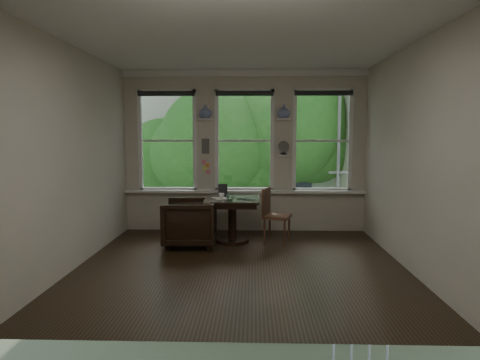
{
  "coord_description": "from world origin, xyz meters",
  "views": [
    {
      "loc": [
        0.17,
        -5.81,
        1.81
      ],
      "look_at": [
        -0.04,
        0.9,
        1.1
      ],
      "focal_mm": 32.0,
      "sensor_mm": 36.0,
      "label": 1
    }
  ],
  "objects_px": {
    "side_chair_right": "(277,216)",
    "laptop": "(245,198)",
    "mug": "(222,196)",
    "armchair_left": "(190,223)",
    "table": "(232,220)"
  },
  "relations": [
    {
      "from": "laptop",
      "to": "table",
      "type": "bearing_deg",
      "value": -174.84
    },
    {
      "from": "side_chair_right",
      "to": "laptop",
      "type": "bearing_deg",
      "value": 115.79
    },
    {
      "from": "side_chair_right",
      "to": "mug",
      "type": "relative_size",
      "value": 9.15
    },
    {
      "from": "side_chair_right",
      "to": "laptop",
      "type": "height_order",
      "value": "side_chair_right"
    },
    {
      "from": "armchair_left",
      "to": "laptop",
      "type": "relative_size",
      "value": 2.35
    },
    {
      "from": "armchair_left",
      "to": "side_chair_right",
      "type": "relative_size",
      "value": 0.92
    },
    {
      "from": "armchair_left",
      "to": "mug",
      "type": "xyz_separation_m",
      "value": [
        0.51,
        0.21,
        0.41
      ]
    },
    {
      "from": "armchair_left",
      "to": "laptop",
      "type": "height_order",
      "value": "laptop"
    },
    {
      "from": "armchair_left",
      "to": "laptop",
      "type": "distance_m",
      "value": 0.98
    },
    {
      "from": "mug",
      "to": "side_chair_right",
      "type": "bearing_deg",
      "value": 2.16
    },
    {
      "from": "laptop",
      "to": "mug",
      "type": "relative_size",
      "value": 3.59
    },
    {
      "from": "mug",
      "to": "armchair_left",
      "type": "bearing_deg",
      "value": -157.65
    },
    {
      "from": "side_chair_right",
      "to": "laptop",
      "type": "xyz_separation_m",
      "value": [
        -0.54,
        -0.08,
        0.3
      ]
    },
    {
      "from": "side_chair_right",
      "to": "armchair_left",
      "type": "bearing_deg",
      "value": 116.75
    },
    {
      "from": "side_chair_right",
      "to": "mug",
      "type": "xyz_separation_m",
      "value": [
        -0.93,
        -0.04,
        0.34
      ]
    }
  ]
}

